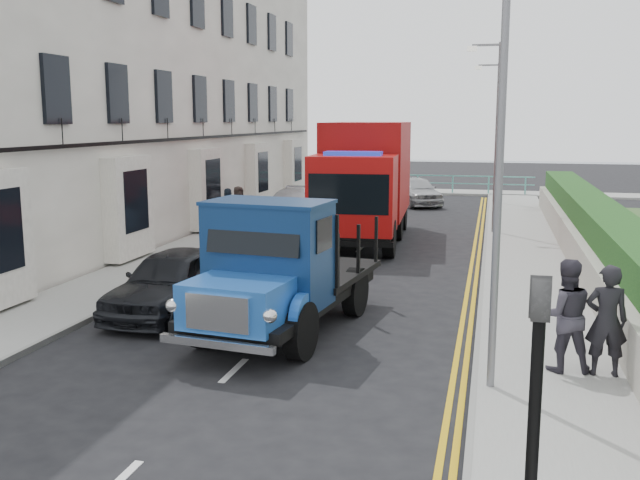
{
  "coord_description": "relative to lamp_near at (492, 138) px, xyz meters",
  "views": [
    {
      "loc": [
        4.21,
        -13.04,
        4.28
      ],
      "look_at": [
        0.22,
        3.41,
        1.4
      ],
      "focal_mm": 40.0,
      "sensor_mm": 36.0,
      "label": 1
    }
  ],
  "objects": [
    {
      "name": "parked_car_front",
      "position": [
        -6.78,
        3.17,
        -3.27
      ],
      "size": [
        1.91,
        4.34,
        1.45
      ],
      "primitive_type": "imported",
      "rotation": [
        0.0,
        0.0,
        -0.05
      ],
      "color": "black",
      "rests_on": "ground"
    },
    {
      "name": "pedestrian_west_near",
      "position": [
        -8.58,
        11.37,
        -2.94
      ],
      "size": [
        1.19,
        0.81,
        1.87
      ],
      "primitive_type": "imported",
      "rotation": [
        0.0,
        0.0,
        3.5
      ],
      "color": "#1A2430",
      "rests_on": "pavement_west"
    },
    {
      "name": "parked_car_rear",
      "position": [
        -7.78,
        16.41,
        -3.26
      ],
      "size": [
        2.19,
        5.12,
        1.47
      ],
      "primitive_type": "imported",
      "rotation": [
        0.0,
        0.0,
        0.03
      ],
      "color": "silver",
      "rests_on": "ground"
    },
    {
      "name": "pedestrian_east_far",
      "position": [
        1.29,
        1.01,
        -2.92
      ],
      "size": [
        1.03,
        0.87,
        1.9
      ],
      "primitive_type": "imported",
      "rotation": [
        0.0,
        0.0,
        3.31
      ],
      "color": "#35313C",
      "rests_on": "pavement_east"
    },
    {
      "name": "traffic_signal",
      "position": [
        0.42,
        -5.5,
        -1.92
      ],
      "size": [
        0.16,
        0.2,
        3.1
      ],
      "color": "black",
      "rests_on": "ground"
    },
    {
      "name": "pavement_west",
      "position": [
        -9.38,
        11.0,
        -3.94
      ],
      "size": [
        2.4,
        38.0,
        0.12
      ],
      "primitive_type": "cube",
      "color": "gray",
      "rests_on": "ground"
    },
    {
      "name": "seafront_railing",
      "position": [
        -4.18,
        30.2,
        -3.42
      ],
      "size": [
        13.0,
        0.08,
        1.11
      ],
      "color": "#59B2A5",
      "rests_on": "ground"
    },
    {
      "name": "garden_east",
      "position": [
        3.03,
        11.0,
        -3.1
      ],
      "size": [
        1.45,
        28.0,
        1.75
      ],
      "color": "#B2AD9E",
      "rests_on": "ground"
    },
    {
      "name": "terrace_west",
      "position": [
        -13.65,
        15.0,
        3.17
      ],
      "size": [
        6.31,
        30.2,
        14.25
      ],
      "color": "white",
      "rests_on": "ground"
    },
    {
      "name": "seafront_car_left",
      "position": [
        -7.34,
        24.14,
        -3.28
      ],
      "size": [
        3.32,
        5.53,
        1.44
      ],
      "primitive_type": "imported",
      "rotation": [
        0.0,
        0.0,
        3.33
      ],
      "color": "black",
      "rests_on": "ground"
    },
    {
      "name": "seafront_car_right",
      "position": [
        -3.68,
        24.69,
        -3.27
      ],
      "size": [
        3.33,
        4.59,
        1.45
      ],
      "primitive_type": "imported",
      "rotation": [
        0.0,
        0.0,
        0.43
      ],
      "color": "#AAACAF",
      "rests_on": "ground"
    },
    {
      "name": "red_lorry",
      "position": [
        -4.35,
        13.76,
        -1.78
      ],
      "size": [
        3.14,
        8.08,
        4.16
      ],
      "rotation": [
        0.0,
        0.0,
        0.06
      ],
      "color": "black",
      "rests_on": "ground"
    },
    {
      "name": "pedestrian_west_far",
      "position": [
        -9.5,
        14.86,
        -3.08
      ],
      "size": [
        0.93,
        0.86,
        1.6
      ],
      "primitive_type": "imported",
      "rotation": [
        0.0,
        0.0,
        0.61
      ],
      "color": "#362C27",
      "rests_on": "pavement_west"
    },
    {
      "name": "sea_plane",
      "position": [
        -4.18,
        62.0,
        -4.0
      ],
      "size": [
        120.0,
        120.0,
        0.0
      ],
      "primitive_type": "plane",
      "color": "slate",
      "rests_on": "ground"
    },
    {
      "name": "lamp_far",
      "position": [
        0.0,
        26.0,
        0.0
      ],
      "size": [
        1.23,
        0.18,
        7.0
      ],
      "color": "slate",
      "rests_on": "ground"
    },
    {
      "name": "parked_car_mid",
      "position": [
        -6.78,
        11.28,
        -3.39
      ],
      "size": [
        1.31,
        3.71,
        1.22
      ],
      "primitive_type": "imported",
      "rotation": [
        0.0,
        0.0,
        -0.01
      ],
      "color": "#6095CE",
      "rests_on": "ground"
    },
    {
      "name": "lamp_near",
      "position": [
        0.0,
        0.0,
        0.0
      ],
      "size": [
        1.23,
        0.18,
        7.0
      ],
      "color": "slate",
      "rests_on": "ground"
    },
    {
      "name": "bedford_lorry",
      "position": [
        -4.05,
        1.89,
        -2.75
      ],
      "size": [
        2.92,
        5.94,
        2.71
      ],
      "rotation": [
        0.0,
        0.0,
        -0.13
      ],
      "color": "black",
      "rests_on": "ground"
    },
    {
      "name": "promenade",
      "position": [
        -4.18,
        31.0,
        -3.94
      ],
      "size": [
        30.0,
        2.5,
        0.12
      ],
      "primitive_type": "cube",
      "color": "gray",
      "rests_on": "ground"
    },
    {
      "name": "lamp_mid",
      "position": [
        0.0,
        16.0,
        0.0
      ],
      "size": [
        1.23,
        0.18,
        7.0
      ],
      "color": "slate",
      "rests_on": "ground"
    },
    {
      "name": "pedestrian_east_near",
      "position": [
        1.92,
        0.95,
        -2.95
      ],
      "size": [
        0.7,
        0.48,
        1.86
      ],
      "primitive_type": "imported",
      "rotation": [
        0.0,
        0.0,
        3.19
      ],
      "color": "black",
      "rests_on": "pavement_east"
    },
    {
      "name": "ground",
      "position": [
        -4.18,
        2.0,
        -4.0
      ],
      "size": [
        120.0,
        120.0,
        0.0
      ],
      "primitive_type": "plane",
      "color": "black",
      "rests_on": "ground"
    },
    {
      "name": "pavement_east",
      "position": [
        1.12,
        11.0,
        -3.94
      ],
      "size": [
        2.6,
        38.0,
        0.12
      ],
      "primitive_type": "cube",
      "color": "gray",
      "rests_on": "ground"
    }
  ]
}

